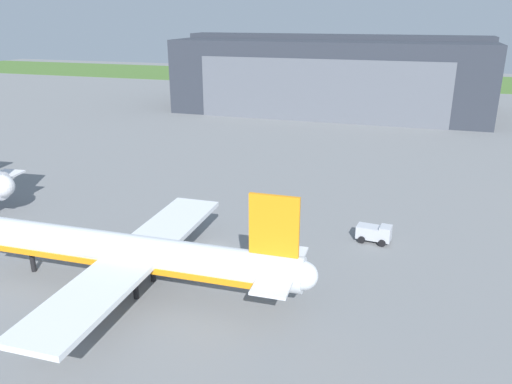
{
  "coord_description": "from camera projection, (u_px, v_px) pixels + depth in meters",
  "views": [
    {
      "loc": [
        21.91,
        -52.08,
        27.54
      ],
      "look_at": [
        1.67,
        13.2,
        3.2
      ],
      "focal_mm": 35.33,
      "sensor_mm": 36.0,
      "label": 1
    }
  ],
  "objects": [
    {
      "name": "maintenance_hangar",
      "position": [
        332.0,
        74.0,
        149.75
      ],
      "size": [
        86.88,
        41.08,
        21.69
      ],
      "color": "#2D333D",
      "rests_on": "ground_plane"
    },
    {
      "name": "airliner_near_right",
      "position": [
        130.0,
        252.0,
        52.19
      ],
      "size": [
        39.82,
        33.07,
        12.02
      ],
      "color": "silver",
      "rests_on": "ground_plane"
    },
    {
      "name": "grass_field_strip",
      "position": [
        363.0,
        79.0,
        221.79
      ],
      "size": [
        440.0,
        56.0,
        0.08
      ],
      "primitive_type": "cube",
      "color": "#4B7131",
      "rests_on": "ground_plane"
    },
    {
      "name": "ground_plane",
      "position": [
        212.0,
        249.0,
        62.21
      ],
      "size": [
        440.0,
        440.0,
        0.0
      ],
      "primitive_type": "plane",
      "color": "slate"
    },
    {
      "name": "fuel_bowser",
      "position": [
        374.0,
        233.0,
        63.81
      ],
      "size": [
        4.46,
        2.73,
        2.35
      ],
      "color": "#B7BCC6",
      "rests_on": "ground_plane"
    }
  ]
}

